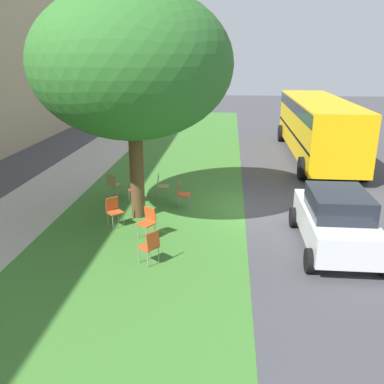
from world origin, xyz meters
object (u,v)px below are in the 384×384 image
(chair_2, at_px, (148,220))
(chair_5, at_px, (137,187))
(chair_0, at_px, (113,184))
(chair_4, at_px, (114,209))
(chair_1, at_px, (182,192))
(parked_car, at_px, (336,220))
(chair_6, at_px, (150,245))
(school_bus, at_px, (317,123))
(chair_3, at_px, (161,185))
(street_tree, at_px, (132,65))

(chair_2, height_order, chair_5, same)
(chair_2, xyz_separation_m, chair_5, (3.01, 0.95, 0.00))
(chair_0, bearing_deg, chair_4, -164.18)
(chair_0, relative_size, chair_4, 1.00)
(chair_1, distance_m, parked_car, 5.27)
(chair_5, bearing_deg, chair_4, 173.84)
(chair_2, height_order, chair_6, same)
(chair_6, height_order, school_bus, school_bus)
(chair_4, bearing_deg, chair_0, 15.82)
(chair_5, xyz_separation_m, chair_6, (-4.58, -1.32, 0.00))
(chair_3, xyz_separation_m, chair_5, (-0.38, 0.79, 0.00))
(street_tree, distance_m, chair_3, 4.58)
(chair_3, bearing_deg, school_bus, -44.31)
(chair_2, bearing_deg, chair_1, -15.03)
(chair_3, distance_m, chair_5, 0.87)
(chair_0, xyz_separation_m, chair_4, (-2.56, -0.72, 0.00))
(chair_1, height_order, chair_4, same)
(chair_6, relative_size, school_bus, 0.08)
(chair_4, bearing_deg, chair_3, -21.52)
(chair_4, bearing_deg, school_bus, -39.22)
(chair_1, relative_size, chair_2, 1.00)
(school_bus, bearing_deg, chair_0, 129.30)
(chair_2, relative_size, parked_car, 0.24)
(chair_3, distance_m, parked_car, 6.43)
(chair_0, distance_m, chair_3, 1.75)
(parked_car, bearing_deg, street_tree, 71.97)
(chair_2, bearing_deg, chair_6, -166.92)
(chair_0, xyz_separation_m, chair_6, (-4.90, -2.28, 0.00))
(chair_3, bearing_deg, street_tree, 165.67)
(street_tree, relative_size, chair_2, 7.84)
(chair_0, distance_m, chair_5, 1.02)
(street_tree, bearing_deg, chair_5, 13.14)
(chair_4, bearing_deg, chair_6, -146.39)
(street_tree, relative_size, chair_0, 7.84)
(street_tree, distance_m, chair_4, 4.31)
(chair_0, relative_size, chair_2, 1.00)
(chair_6, xyz_separation_m, parked_car, (1.30, -4.75, 0.32))
(school_bus, bearing_deg, chair_5, 134.04)
(chair_6, bearing_deg, street_tree, 17.33)
(chair_1, bearing_deg, parked_car, -122.75)
(chair_2, distance_m, chair_5, 3.16)
(chair_6, bearing_deg, parked_car, -74.74)
(chair_6, distance_m, school_bus, 13.42)
(chair_1, distance_m, chair_2, 2.66)
(chair_6, relative_size, parked_car, 0.24)
(chair_4, height_order, chair_5, same)
(chair_4, bearing_deg, chair_1, -46.40)
(chair_1, distance_m, school_bus, 9.76)
(street_tree, relative_size, chair_1, 7.84)
(chair_1, distance_m, chair_6, 4.15)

